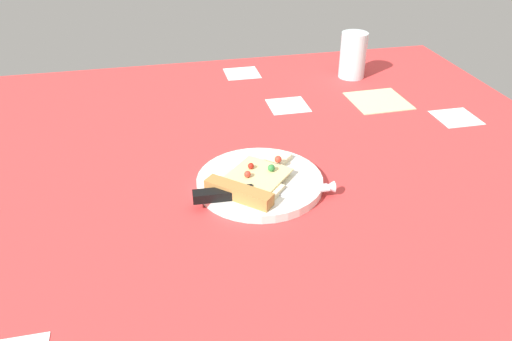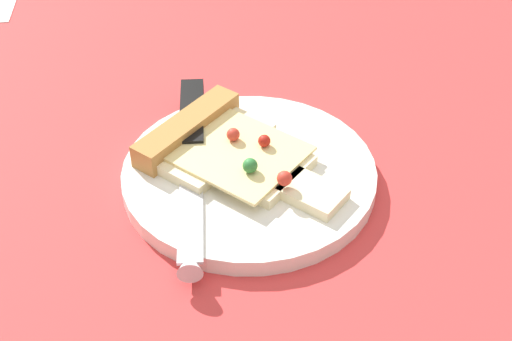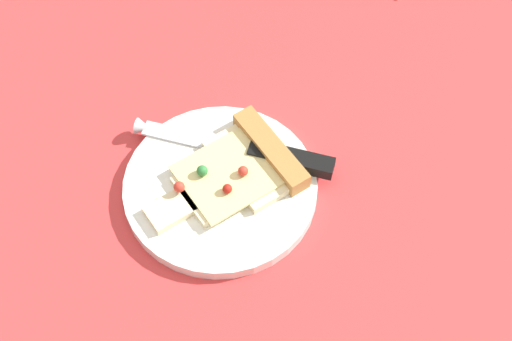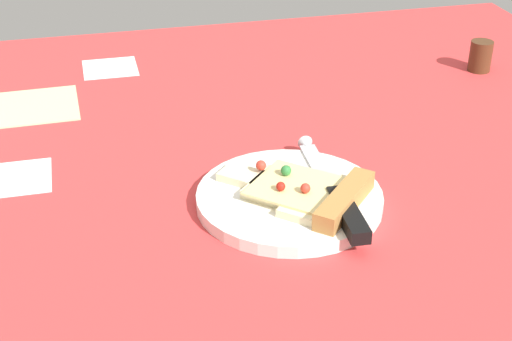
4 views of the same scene
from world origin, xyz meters
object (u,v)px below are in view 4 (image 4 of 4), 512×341
Objects in this scene: plate at (289,199)px; knife at (336,195)px; pizza_slice at (309,192)px; napkin at (34,106)px; pepper_shaker at (480,56)px.

knife reaches higher than plate.
napkin is at bearing 82.71° from pizza_slice.
plate is 0.92× the size of knife.
napkin is (37.66, 31.73, -2.16)cm from pizza_slice.
plate is 5.72cm from knife.
knife is at bearing -64.70° from pizza_slice.
knife is 4.70× the size of pepper_shaker.
pepper_shaker reaches higher than plate.
pizza_slice is (-1.72, -1.88, 1.58)cm from plate.
plate is at bearing 128.04° from pepper_shaker.
knife is 1.85× the size of napkin.
pizza_slice reaches higher than napkin.
plate is at bearing 154.05° from knife.
pepper_shaker is at bearing 46.21° from knife.
knife reaches higher than napkin.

